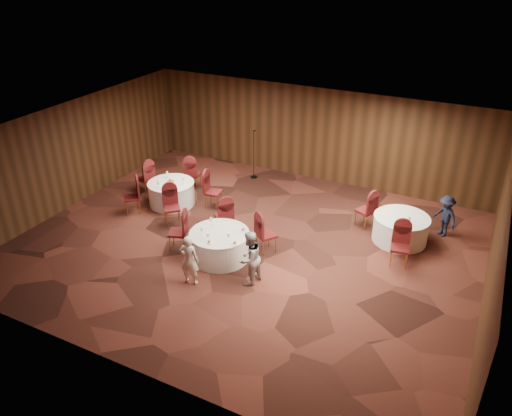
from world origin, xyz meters
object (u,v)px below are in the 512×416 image
at_px(table_right, 400,229).
at_px(mic_stand, 254,164).
at_px(woman_a, 189,260).
at_px(woman_b, 250,258).
at_px(table_main, 220,245).
at_px(table_left, 172,193).
at_px(man_c, 445,216).

bearing_deg(table_right, mic_stand, 160.35).
distance_m(woman_a, woman_b, 1.44).
height_order(mic_stand, woman_a, mic_stand).
bearing_deg(table_main, table_left, 145.86).
xyz_separation_m(table_right, woman_a, (-4.11, -4.24, 0.28)).
bearing_deg(table_main, man_c, 36.94).
xyz_separation_m(woman_a, man_c, (5.13, 5.08, -0.05)).
xyz_separation_m(woman_a, woman_b, (1.28, 0.65, 0.04)).
height_order(table_main, man_c, man_c).
height_order(woman_a, woman_b, woman_b).
distance_m(table_right, woman_b, 4.58).
xyz_separation_m(mic_stand, woman_b, (2.70, -5.57, 0.18)).
bearing_deg(table_main, table_right, 36.28).
height_order(table_right, woman_a, woman_a).
distance_m(table_right, man_c, 1.35).
distance_m(table_main, woman_b, 1.40).
xyz_separation_m(woman_b, man_c, (3.85, 4.44, -0.09)).
relative_size(woman_a, woman_b, 0.94).
bearing_deg(table_left, table_right, 8.18).
bearing_deg(table_right, woman_a, -134.10).
relative_size(table_right, woman_b, 1.08).
relative_size(table_right, man_c, 1.24).
distance_m(woman_b, man_c, 5.87).
height_order(table_left, man_c, man_c).
xyz_separation_m(table_main, table_left, (-2.89, 1.96, -0.00)).
height_order(table_main, table_left, same).
bearing_deg(woman_b, table_right, 153.83).
relative_size(table_main, woman_b, 1.12).
height_order(mic_stand, man_c, mic_stand).
xyz_separation_m(table_right, mic_stand, (-5.52, 1.97, 0.14)).
bearing_deg(woman_b, table_left, -110.39).
distance_m(table_main, table_right, 5.00).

